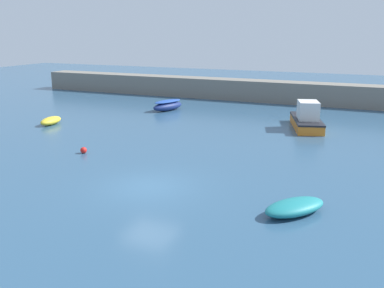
% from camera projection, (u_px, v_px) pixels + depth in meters
% --- Properties ---
extents(ground_plane, '(120.00, 120.00, 0.20)m').
position_uv_depth(ground_plane, '(149.00, 189.00, 20.13)').
color(ground_plane, '#2D5170').
extents(harbor_breakwater, '(56.17, 2.51, 2.11)m').
position_uv_depth(harbor_breakwater, '(277.00, 92.00, 43.65)').
color(harbor_breakwater, slate).
rests_on(harbor_breakwater, ground_plane).
extents(motorboat_with_cabin, '(3.36, 5.67, 2.09)m').
position_uv_depth(motorboat_with_cabin, '(307.00, 119.00, 31.94)').
color(motorboat_with_cabin, orange).
rests_on(motorboat_with_cabin, ground_plane).
extents(rowboat_with_red_cover, '(2.25, 3.64, 0.96)m').
position_uv_depth(rowboat_with_red_cover, '(168.00, 105.00, 39.13)').
color(rowboat_with_red_cover, navy).
rests_on(rowboat_with_red_cover, ground_plane).
extents(fishing_dinghy_green, '(1.19, 2.32, 0.61)m').
position_uv_depth(fishing_dinghy_green, '(51.00, 121.00, 33.31)').
color(fishing_dinghy_green, yellow).
rests_on(fishing_dinghy_green, ground_plane).
extents(rowboat_blue_near, '(2.77, 3.06, 0.58)m').
position_uv_depth(rowboat_blue_near, '(295.00, 207.00, 17.11)').
color(rowboat_blue_near, teal).
rests_on(rowboat_blue_near, ground_plane).
extents(mooring_buoy_red, '(0.39, 0.39, 0.39)m').
position_uv_depth(mooring_buoy_red, '(84.00, 150.00, 25.56)').
color(mooring_buoy_red, red).
rests_on(mooring_buoy_red, ground_plane).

